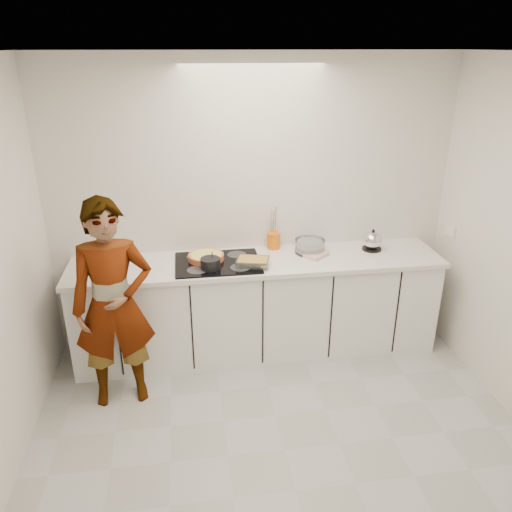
{
  "coord_description": "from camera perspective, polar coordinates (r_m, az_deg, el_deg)",
  "views": [
    {
      "loc": [
        -0.59,
        -2.65,
        2.63
      ],
      "look_at": [
        -0.05,
        1.05,
        1.05
      ],
      "focal_mm": 35.0,
      "sensor_mm": 36.0,
      "label": 1
    }
  ],
  "objects": [
    {
      "name": "tart_dish",
      "position": [
        4.32,
        -5.74,
        -0.07
      ],
      "size": [
        0.39,
        0.39,
        0.05
      ],
      "color": "#CD5A35",
      "rests_on": "hob"
    },
    {
      "name": "mixing_bowl",
      "position": [
        4.5,
        6.18,
        1.08
      ],
      "size": [
        0.3,
        0.3,
        0.13
      ],
      "color": "silver",
      "rests_on": "countertop"
    },
    {
      "name": "floor",
      "position": [
        3.78,
        3.27,
        -21.23
      ],
      "size": [
        3.6,
        3.2,
        0.0
      ],
      "primitive_type": "cube",
      "color": "#B5B5B5",
      "rests_on": "ground"
    },
    {
      "name": "wall_back",
      "position": [
        4.49,
        -0.39,
        5.69
      ],
      "size": [
        3.6,
        0.0,
        2.6
      ],
      "primitive_type": "cube",
      "color": "silver",
      "rests_on": "ground"
    },
    {
      "name": "utensil_crock",
      "position": [
        4.57,
        2.03,
        1.79
      ],
      "size": [
        0.14,
        0.14,
        0.15
      ],
      "primitive_type": "cylinder",
      "rotation": [
        0.0,
        0.0,
        -0.14
      ],
      "color": "orange",
      "rests_on": "countertop"
    },
    {
      "name": "wall_front",
      "position": [
        1.8,
        15.56,
        -26.08
      ],
      "size": [
        3.6,
        0.0,
        2.6
      ],
      "primitive_type": "cube",
      "color": "silver",
      "rests_on": "ground"
    },
    {
      "name": "baking_dish",
      "position": [
        4.2,
        -0.36,
        -0.62
      ],
      "size": [
        0.31,
        0.26,
        0.05
      ],
      "color": "silver",
      "rests_on": "hob"
    },
    {
      "name": "tea_towel",
      "position": [
        4.44,
        6.89,
        0.15
      ],
      "size": [
        0.25,
        0.24,
        0.03
      ],
      "primitive_type": "cube",
      "rotation": [
        0.0,
        0.0,
        0.68
      ],
      "color": "white",
      "rests_on": "countertop"
    },
    {
      "name": "hob",
      "position": [
        4.28,
        -4.39,
        -0.78
      ],
      "size": [
        0.72,
        0.54,
        0.01
      ],
      "primitive_type": "cube",
      "color": "black",
      "rests_on": "countertop"
    },
    {
      "name": "ceiling",
      "position": [
        2.71,
        4.6,
        22.18
      ],
      "size": [
        3.6,
        3.2,
        0.0
      ],
      "primitive_type": "cube",
      "color": "white",
      "rests_on": "wall_back"
    },
    {
      "name": "saucepan",
      "position": [
        4.14,
        -5.23,
        -0.85
      ],
      "size": [
        0.22,
        0.22,
        0.16
      ],
      "color": "black",
      "rests_on": "hob"
    },
    {
      "name": "kettle",
      "position": [
        4.65,
        13.15,
        1.66
      ],
      "size": [
        0.21,
        0.21,
        0.2
      ],
      "color": "black",
      "rests_on": "countertop"
    },
    {
      "name": "cook",
      "position": [
        3.91,
        -15.98,
        -5.46
      ],
      "size": [
        0.65,
        0.47,
        1.66
      ],
      "primitive_type": "imported",
      "rotation": [
        0.0,
        0.0,
        0.12
      ],
      "color": "white",
      "rests_on": "floor"
    },
    {
      "name": "base_cabinets",
      "position": [
        4.54,
        0.21,
        -6.0
      ],
      "size": [
        3.2,
        0.58,
        0.87
      ],
      "primitive_type": "cube",
      "color": "white",
      "rests_on": "floor"
    },
    {
      "name": "countertop",
      "position": [
        4.34,
        0.21,
        -0.74
      ],
      "size": [
        3.24,
        0.64,
        0.04
      ],
      "primitive_type": "cube",
      "color": "white",
      "rests_on": "base_cabinets"
    }
  ]
}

